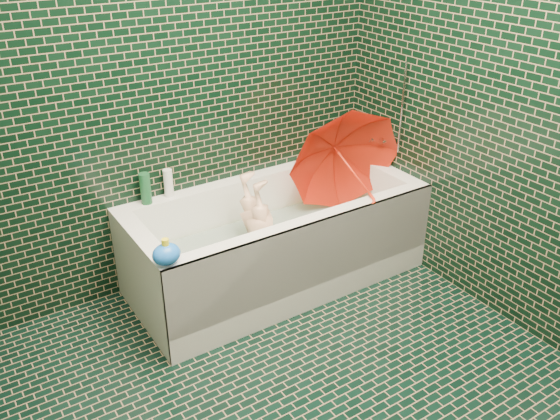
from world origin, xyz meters
TOP-DOWN VIEW (x-y plane):
  - floor at (0.00, 0.00)m, footprint 2.80×2.80m
  - wall_back at (0.00, 1.40)m, footprint 2.80×0.00m
  - wall_right at (1.30, 0.00)m, footprint 0.00×2.80m
  - bathtub at (0.45, 1.01)m, footprint 1.70×0.75m
  - bath_mat at (0.45, 1.02)m, footprint 1.35×0.47m
  - water at (0.45, 1.02)m, footprint 1.48×0.53m
  - faucet at (1.26, 1.02)m, footprint 0.18×0.19m
  - child at (0.35, 1.01)m, footprint 0.83×0.36m
  - umbrella at (0.93, 0.93)m, footprint 1.00×0.91m
  - soap_bottle_a at (1.18, 1.31)m, footprint 0.11×0.12m
  - soap_bottle_b at (1.15, 1.33)m, footprint 0.11×0.11m
  - soap_bottle_c at (1.06, 1.32)m, footprint 0.13×0.13m
  - bottle_right_tall at (1.14, 1.36)m, footprint 0.07×0.07m
  - bottle_right_pump at (1.25, 1.32)m, footprint 0.06×0.06m
  - bottle_left_tall at (-0.19, 1.34)m, footprint 0.06×0.06m
  - bottle_left_short at (-0.05, 1.36)m, footprint 0.06×0.06m
  - rubber_duck at (0.97, 1.36)m, footprint 0.11×0.09m
  - bath_toy at (-0.35, 0.70)m, footprint 0.17×0.15m

SIDE VIEW (x-z plane):
  - floor at x=0.00m, z-range 0.00..0.00m
  - bath_mat at x=0.45m, z-range 0.15..0.16m
  - bathtub at x=0.45m, z-range -0.06..0.49m
  - water at x=0.45m, z-range 0.30..0.30m
  - child at x=0.35m, z-range 0.16..0.46m
  - soap_bottle_a at x=1.18m, z-range 0.42..0.68m
  - soap_bottle_b at x=1.15m, z-range 0.46..0.64m
  - soap_bottle_c at x=1.06m, z-range 0.47..0.63m
  - rubber_duck at x=0.97m, z-range 0.55..0.63m
  - bath_toy at x=-0.35m, z-range 0.54..0.67m
  - umbrella at x=0.93m, z-range 0.13..1.10m
  - bottle_left_short at x=-0.05m, z-range 0.55..0.71m
  - bottle_right_pump at x=1.25m, z-range 0.55..0.72m
  - bottle_left_tall at x=-0.19m, z-range 0.55..0.73m
  - bottle_right_tall at x=1.14m, z-range 0.55..0.77m
  - faucet at x=1.26m, z-range 0.50..1.05m
  - wall_back at x=0.00m, z-range -0.15..2.65m
  - wall_right at x=1.30m, z-range -0.15..2.65m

